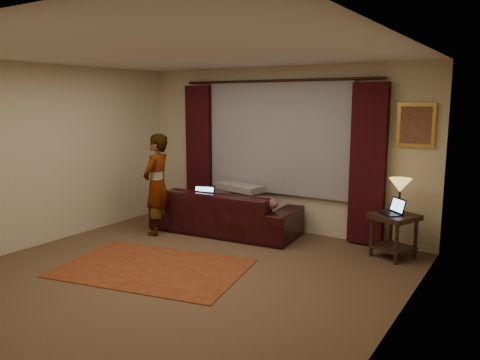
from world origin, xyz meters
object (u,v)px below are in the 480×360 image
at_px(laptop_table, 391,206).
at_px(person, 157,184).
at_px(sofa, 225,203).
at_px(tiffany_lamp, 400,196).
at_px(laptop_sofa, 202,195).
at_px(end_table, 393,236).

bearing_deg(laptop_table, person, -124.58).
distance_m(sofa, person, 1.10).
bearing_deg(tiffany_lamp, laptop_table, -122.75).
xyz_separation_m(laptop_sofa, tiffany_lamp, (2.93, 0.47, 0.23)).
distance_m(sofa, laptop_sofa, 0.39).
bearing_deg(end_table, person, -166.47).
bearing_deg(tiffany_lamp, end_table, -109.92).
height_order(laptop_sofa, laptop_table, laptop_table).
bearing_deg(person, end_table, 92.08).
height_order(laptop_table, person, person).
xyz_separation_m(laptop_table, person, (-3.38, -0.79, 0.08)).
bearing_deg(tiffany_lamp, laptop_sofa, -170.98).
bearing_deg(laptop_table, sofa, -134.16).
bearing_deg(laptop_sofa, sofa, 15.56).
relative_size(sofa, person, 1.49).
bearing_deg(laptop_table, end_table, 81.84).
bearing_deg(sofa, laptop_table, 178.15).
distance_m(tiffany_lamp, laptop_table, 0.19).
height_order(end_table, tiffany_lamp, tiffany_lamp).
bearing_deg(tiffany_lamp, person, -165.32).
height_order(sofa, laptop_table, sofa).
bearing_deg(end_table, laptop_sofa, -172.46).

